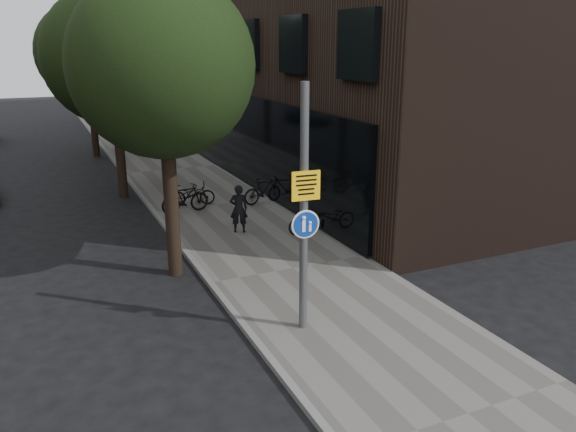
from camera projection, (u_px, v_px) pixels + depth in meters
ground at (349, 330)px, 11.84m from camera, size 120.00×120.00×0.00m
sidewalk at (216, 206)px, 20.61m from camera, size 4.50×60.00×0.12m
curb_edge at (155, 213)px, 19.72m from camera, size 0.15×60.00×0.13m
street_tree_near at (165, 73)px, 13.36m from camera, size 4.40×4.40×7.50m
street_tree_mid at (113, 62)px, 20.74m from camera, size 5.00×5.00×7.80m
street_tree_far at (88, 57)px, 28.56m from camera, size 5.00×5.00×7.80m
signpost at (304, 211)px, 11.00m from camera, size 0.58×0.17×5.02m
pedestrian at (239, 209)px, 17.40m from camera, size 0.64×0.52×1.52m
parked_bike_facade_near at (312, 220)px, 17.40m from camera, size 1.64×0.58×0.86m
parked_bike_facade_far at (264, 190)px, 20.61m from camera, size 1.69×0.72×0.98m
parked_bike_curb_near at (192, 194)px, 20.41m from camera, size 1.69×0.90×0.84m
parked_bike_curb_far at (185, 198)px, 19.45m from camera, size 1.77×0.71×1.03m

